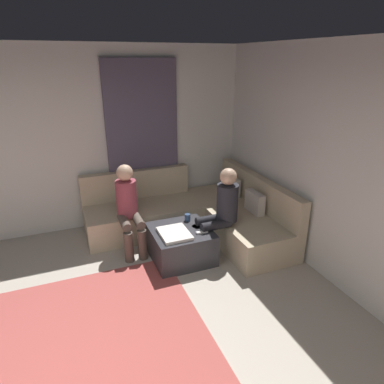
{
  "coord_description": "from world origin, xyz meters",
  "views": [
    {
      "loc": [
        2.23,
        0.08,
        2.5
      ],
      "look_at": [
        -1.63,
        1.63,
        0.85
      ],
      "focal_mm": 31.84,
      "sensor_mm": 36.0,
      "label": 1
    }
  ],
  "objects_px": {
    "game_remote": "(202,232)",
    "person_on_couch_side": "(128,206)",
    "sectional_couch": "(196,214)",
    "coffee_mug": "(188,217)",
    "person_on_couch_back": "(220,209)",
    "ottoman": "(181,244)"
  },
  "relations": [
    {
      "from": "sectional_couch",
      "to": "coffee_mug",
      "type": "relative_size",
      "value": 26.84
    },
    {
      "from": "sectional_couch",
      "to": "person_on_couch_side",
      "type": "xyz_separation_m",
      "value": [
        0.15,
        -1.04,
        0.38
      ]
    },
    {
      "from": "person_on_couch_back",
      "to": "person_on_couch_side",
      "type": "bearing_deg",
      "value": 63.51
    },
    {
      "from": "coffee_mug",
      "to": "person_on_couch_side",
      "type": "relative_size",
      "value": 0.08
    },
    {
      "from": "ottoman",
      "to": "person_on_couch_side",
      "type": "bearing_deg",
      "value": -130.15
    },
    {
      "from": "sectional_couch",
      "to": "game_remote",
      "type": "xyz_separation_m",
      "value": [
        0.8,
        -0.25,
        0.15
      ]
    },
    {
      "from": "ottoman",
      "to": "game_remote",
      "type": "bearing_deg",
      "value": 50.71
    },
    {
      "from": "sectional_couch",
      "to": "person_on_couch_side",
      "type": "height_order",
      "value": "person_on_couch_side"
    },
    {
      "from": "person_on_couch_side",
      "to": "game_remote",
      "type": "bearing_deg",
      "value": 140.09
    },
    {
      "from": "coffee_mug",
      "to": "sectional_couch",
      "type": "bearing_deg",
      "value": 143.91
    },
    {
      "from": "ottoman",
      "to": "coffee_mug",
      "type": "height_order",
      "value": "coffee_mug"
    },
    {
      "from": "sectional_couch",
      "to": "ottoman",
      "type": "xyz_separation_m",
      "value": [
        0.62,
        -0.47,
        -0.07
      ]
    },
    {
      "from": "game_remote",
      "to": "person_on_couch_side",
      "type": "distance_m",
      "value": 1.05
    },
    {
      "from": "sectional_couch",
      "to": "ottoman",
      "type": "relative_size",
      "value": 3.36
    },
    {
      "from": "game_remote",
      "to": "person_on_couch_back",
      "type": "relative_size",
      "value": 0.12
    },
    {
      "from": "sectional_couch",
      "to": "ottoman",
      "type": "distance_m",
      "value": 0.79
    },
    {
      "from": "ottoman",
      "to": "person_on_couch_back",
      "type": "height_order",
      "value": "person_on_couch_back"
    },
    {
      "from": "game_remote",
      "to": "person_on_couch_side",
      "type": "xyz_separation_m",
      "value": [
        -0.66,
        -0.79,
        0.23
      ]
    },
    {
      "from": "ottoman",
      "to": "person_on_couch_back",
      "type": "relative_size",
      "value": 0.63
    },
    {
      "from": "ottoman",
      "to": "coffee_mug",
      "type": "bearing_deg",
      "value": 140.71
    },
    {
      "from": "coffee_mug",
      "to": "person_on_couch_back",
      "type": "distance_m",
      "value": 0.49
    },
    {
      "from": "sectional_couch",
      "to": "person_on_couch_side",
      "type": "distance_m",
      "value": 1.12
    }
  ]
}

